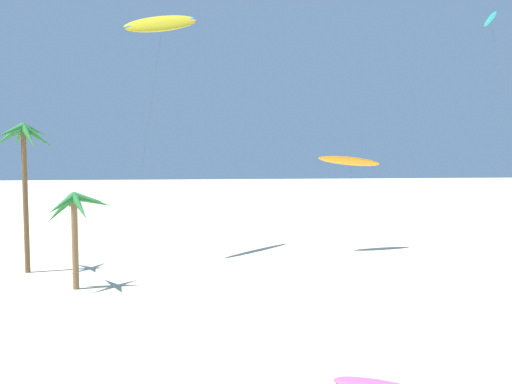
{
  "coord_description": "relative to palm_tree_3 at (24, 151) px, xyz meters",
  "views": [
    {
      "loc": [
        -2.73,
        -0.81,
        9.55
      ],
      "look_at": [
        -0.96,
        19.25,
        7.84
      ],
      "focal_mm": 41.17,
      "sensor_mm": 36.0,
      "label": 1
    }
  ],
  "objects": [
    {
      "name": "palm_tree_3",
      "position": [
        0.0,
        0.0,
        0.0
      ],
      "size": [
        4.33,
        4.59,
        10.95
      ],
      "color": "brown",
      "rests_on": "ground"
    },
    {
      "name": "flying_kite_2",
      "position": [
        38.79,
        8.14,
        11.65
      ],
      "size": [
        2.67,
        9.68,
        21.02
      ],
      "color": "#19B2B7",
      "rests_on": "ground"
    },
    {
      "name": "palm_tree_4",
      "position": [
        4.69,
        -5.28,
        -3.79
      ],
      "size": [
        4.39,
        4.51,
        6.37
      ],
      "color": "olive",
      "rests_on": "ground"
    },
    {
      "name": "flying_kite_1",
      "position": [
        25.56,
        6.27,
        -1.02
      ],
      "size": [
        6.07,
        6.57,
        8.69
      ],
      "color": "orange",
      "rests_on": "ground"
    },
    {
      "name": "flying_kite_5",
      "position": [
        9.69,
        5.31,
        10.23
      ],
      "size": [
        6.48,
        7.2,
        20.91
      ],
      "color": "yellow",
      "rests_on": "ground"
    }
  ]
}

